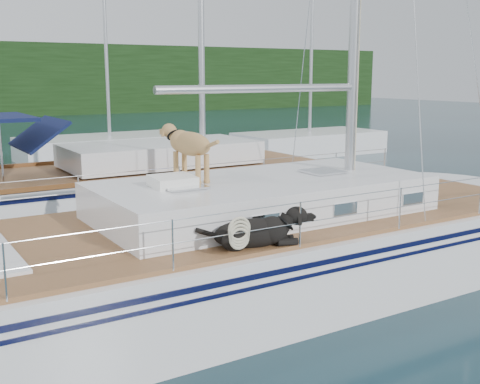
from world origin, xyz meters
TOP-DOWN VIEW (x-y plane):
  - ground at (0.00, 0.00)m, footprint 120.00×120.00m
  - main_sailboat at (0.09, -0.00)m, footprint 12.00×3.80m
  - neighbor_sailboat at (0.79, 6.24)m, footprint 11.00×3.50m
  - bg_boat_center at (4.00, 16.00)m, footprint 7.20×3.00m
  - bg_boat_east at (12.00, 13.00)m, footprint 6.40×3.00m

SIDE VIEW (x-z plane):
  - ground at x=0.00m, z-range 0.00..0.00m
  - bg_boat_center at x=4.00m, z-range -5.37..6.28m
  - bg_boat_east at x=12.00m, z-range -5.37..6.28m
  - neighbor_sailboat at x=0.79m, z-range -6.02..7.28m
  - main_sailboat at x=0.09m, z-range -6.33..7.68m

